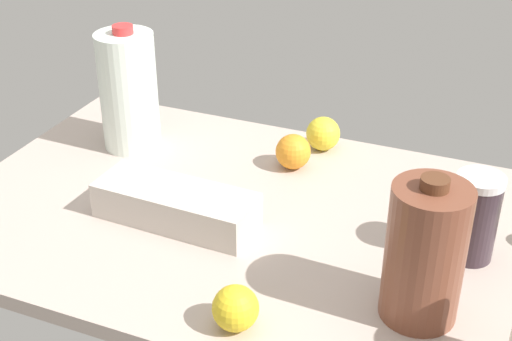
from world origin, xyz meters
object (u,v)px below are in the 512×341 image
at_px(milk_jug, 129,91).
at_px(lemon_beside_bowl, 236,308).
at_px(chocolate_milk_jug, 425,253).
at_px(orange_far_back, 291,151).
at_px(shaker_bottle, 475,217).
at_px(lemon_near_front, 323,134).
at_px(egg_carton, 176,205).

height_order(milk_jug, lemon_beside_bowl, milk_jug).
distance_m(chocolate_milk_jug, orange_far_back, 0.51).
bearing_deg(lemon_beside_bowl, shaker_bottle, -133.03).
distance_m(milk_jug, lemon_near_front, 0.44).
relative_size(lemon_near_front, orange_far_back, 1.00).
xyz_separation_m(shaker_bottle, milk_jug, (0.77, -0.14, 0.05)).
xyz_separation_m(milk_jug, orange_far_back, (-0.37, -0.04, -0.10)).
bearing_deg(orange_far_back, shaker_bottle, 155.67).
bearing_deg(chocolate_milk_jug, lemon_near_front, -56.80).
height_order(egg_carton, chocolate_milk_jug, chocolate_milk_jug).
height_order(lemon_near_front, lemon_beside_bowl, lemon_near_front).
relative_size(lemon_near_front, lemon_beside_bowl, 1.05).
distance_m(chocolate_milk_jug, lemon_beside_bowl, 0.30).
distance_m(egg_carton, lemon_beside_bowl, 0.32).
bearing_deg(lemon_beside_bowl, milk_jug, -45.14).
relative_size(milk_jug, lemon_beside_bowl, 3.86).
relative_size(shaker_bottle, milk_jug, 0.57).
relative_size(egg_carton, milk_jug, 1.10).
distance_m(shaker_bottle, lemon_near_front, 0.47).
distance_m(lemon_near_front, lemon_beside_bowl, 0.62).
relative_size(chocolate_milk_jug, milk_jug, 0.88).
height_order(shaker_bottle, chocolate_milk_jug, chocolate_milk_jug).
distance_m(egg_carton, shaker_bottle, 0.54).
distance_m(milk_jug, lemon_beside_bowl, 0.67).
height_order(egg_carton, milk_jug, milk_jug).
bearing_deg(egg_carton, orange_far_back, -112.22).
bearing_deg(milk_jug, shaker_bottle, 169.64).
height_order(egg_carton, lemon_beside_bowl, lemon_beside_bowl).
relative_size(milk_jug, orange_far_back, 3.70).
height_order(chocolate_milk_jug, lemon_near_front, chocolate_milk_jug).
bearing_deg(chocolate_milk_jug, lemon_beside_bowl, 29.04).
xyz_separation_m(egg_carton, lemon_near_front, (-0.17, -0.39, 0.00)).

